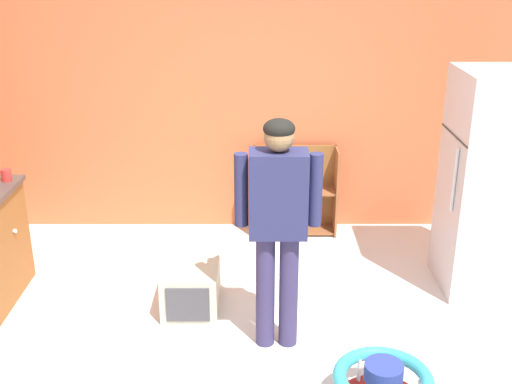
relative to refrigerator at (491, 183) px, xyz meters
name	(u,v)px	position (x,y,z in m)	size (l,w,h in m)	color
ground_plane	(256,363)	(-1.85, -1.09, -0.89)	(12.00, 12.00, 0.00)	silver
back_wall	(255,92)	(-1.85, 1.24, 0.46)	(5.20, 0.06, 2.70)	#CA643C
refrigerator	(491,183)	(0.00, 0.00, 0.00)	(0.73, 0.68, 1.78)	#B7BABF
bookshelf	(287,196)	(-1.54, 1.06, -0.53)	(0.80, 0.28, 0.85)	brown
standing_person	(276,216)	(-1.72, -0.85, 0.09)	(0.57, 0.22, 1.63)	#363158
pet_carrier	(190,286)	(-2.36, -0.37, -0.71)	(0.42, 0.55, 0.36)	beige
red_cup	(4,175)	(-3.82, 0.03, 0.06)	(0.08, 0.08, 0.10)	red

